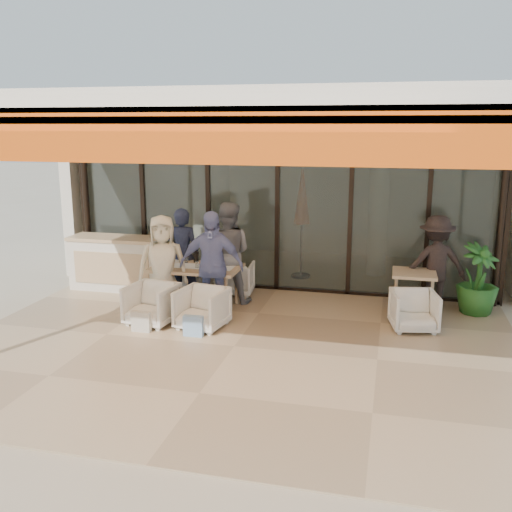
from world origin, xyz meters
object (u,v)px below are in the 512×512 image
Objects in this scene: chair_near_right at (202,307)px; diner_periwinkle at (211,266)px; diner_grey at (227,253)px; potted_palm at (478,280)px; diner_cream at (163,266)px; chair_far_left at (193,274)px; chair_far_right at (235,277)px; chair_near_left at (151,302)px; standing_woman at (436,264)px; side_chair at (414,309)px; host_counter at (119,263)px; dining_table at (196,270)px; side_table at (414,278)px; diner_navy at (182,254)px.

diner_periwinkle is (0.00, 0.50, 0.53)m from chair_near_right.
diner_grey is 4.25m from potted_palm.
chair_far_left is at bearing 69.29° from diner_cream.
diner_grey is (0.00, -0.50, 0.56)m from chair_far_right.
standing_woman is at bearing 30.60° from chair_near_left.
diner_periwinkle is 2.60× the size of side_chair.
diner_cream is 1.02× the size of standing_woman.
chair_far_right is 0.41× the size of standing_woman.
diner_cream is (-0.84, -0.90, -0.06)m from diner_grey.
chair_far_right is (2.24, 0.25, -0.19)m from host_counter.
dining_table is at bearing 128.85° from diner_periwinkle.
chair_near_right is 0.40× the size of diner_periwinkle.
dining_table is at bearing 39.08° from diner_grey.
dining_table is 0.84× the size of diner_periwinkle.
chair_near_right is 0.59× the size of potted_palm.
diner_periwinkle reaches higher than standing_woman.
diner_periwinkle reaches higher than dining_table.
diner_cream is at bearing 98.82° from chair_far_left.
side_table is (4.03, 0.95, -0.20)m from diner_cream.
host_counter is at bearing 153.69° from chair_near_right.
diner_grey is at bearing 100.11° from chair_near_right.
dining_table is 0.66m from diner_periwinkle.
chair_far_left is (-0.41, 0.94, -0.34)m from dining_table.
chair_near_left is 0.40× the size of diner_grey.
chair_far_right is (0.43, 0.94, -0.35)m from dining_table.
diner_cream is (-0.84, -1.40, 0.50)m from chair_far_right.
diner_navy is at bearing 98.82° from chair_far_left.
diner_grey is at bearing -175.30° from potted_palm.
dining_table reaches higher than side_chair.
side_table is at bearing 173.75° from diner_grey.
chair_near_left is at bearing 98.82° from chair_far_left.
standing_woman is (5.78, 0.16, 0.29)m from host_counter.
diner_navy is 0.94× the size of diner_periwinkle.
diner_periwinkle is 3.78m from standing_woman.
chair_far_right is 0.75m from diner_grey.
diner_grey reaches higher than chair_near_left.
host_counter reaches higher than chair_far_left.
host_counter is 5.43m from side_table.
dining_table is at bearing 27.03° from diner_cream.
potted_palm is (0.68, -0.07, -0.22)m from standing_woman.
diner_navy reaches higher than dining_table.
chair_near_right is 4.58m from potted_palm.
standing_woman is (4.38, 0.42, -0.02)m from diner_navy.
dining_table is 1.10m from chair_near_right.
diner_grey is 3.32m from side_chair.
standing_woman reaches higher than dining_table.
chair_far_left is 0.70m from diner_navy.
standing_woman reaches higher than potted_palm.
potted_palm is at bearing 32.58° from chair_near_right.
host_counter is 5.79m from standing_woman.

